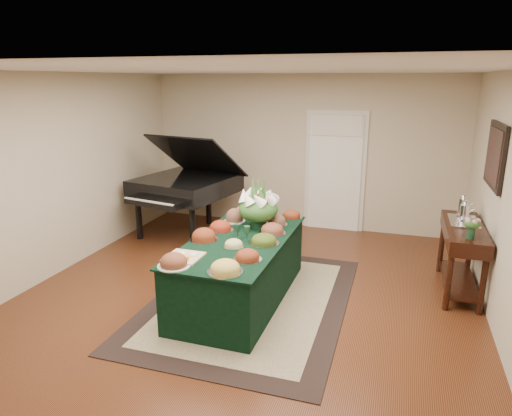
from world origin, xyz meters
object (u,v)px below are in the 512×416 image
(grand_piano, at_px, (186,185))
(mahogany_sideboard, at_px, (463,241))
(buffet_table, at_px, (240,269))
(floral_centerpiece, at_px, (258,204))

(grand_piano, xyz_separation_m, mahogany_sideboard, (4.25, -0.98, -0.20))
(buffet_table, distance_m, floral_centerpiece, 0.85)
(floral_centerpiece, bearing_deg, grand_piano, 139.00)
(buffet_table, bearing_deg, floral_centerpiece, 81.35)
(floral_centerpiece, bearing_deg, mahogany_sideboard, 12.80)
(buffet_table, xyz_separation_m, grand_piano, (-1.70, 2.03, 0.48))
(mahogany_sideboard, bearing_deg, grand_piano, 167.07)
(buffet_table, height_order, mahogany_sideboard, mahogany_sideboard)
(grand_piano, distance_m, mahogany_sideboard, 4.37)
(grand_piano, relative_size, mahogany_sideboard, 1.39)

